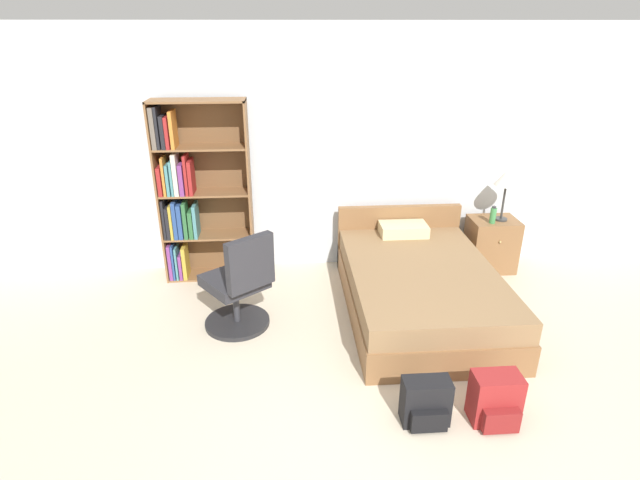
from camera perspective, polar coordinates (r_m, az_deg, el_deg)
wall_back at (r=5.46m, az=3.43°, el=10.03°), size 9.00×0.06×2.60m
bookshelf at (r=5.36m, az=-14.49°, el=5.05°), size 0.94×0.32×1.90m
bed at (r=4.91m, az=11.16°, el=-5.15°), size 1.36×2.07×0.73m
office_chair at (r=4.50m, az=-9.16°, el=-5.41°), size 0.70×0.72×0.96m
nightstand at (r=5.91m, az=18.96°, el=-0.46°), size 0.51×0.42×0.59m
table_lamp at (r=5.67m, az=20.59°, el=6.57°), size 0.26×0.26×0.57m
water_bottle at (r=5.66m, az=19.17°, el=2.69°), size 0.06×0.06×0.19m
backpack_red at (r=3.82m, az=19.42°, el=-16.86°), size 0.33×0.27×0.37m
backpack_black at (r=3.69m, az=12.02°, el=-17.76°), size 0.33×0.23×0.34m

